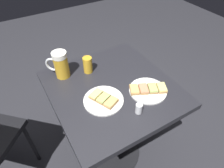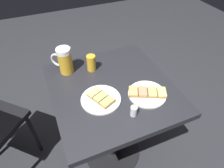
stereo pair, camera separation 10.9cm
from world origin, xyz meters
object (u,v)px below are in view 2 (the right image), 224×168
salt_shaker (134,111)px  plate_far (101,99)px  plate_near (147,93)px  beer_mug (64,61)px  beer_glass_small (91,63)px

salt_shaker → plate_far: bearing=126.2°
plate_near → beer_mug: (-0.36, 0.37, 0.07)m
plate_far → salt_shaker: salt_shaker is taller
beer_mug → beer_glass_small: 0.16m
beer_mug → beer_glass_small: size_ratio=1.62×
beer_glass_small → salt_shaker: 0.42m
plate_far → beer_mug: 0.33m
plate_far → beer_glass_small: bearing=81.9°
plate_near → plate_far: same height
plate_near → beer_mug: beer_mug is taller
beer_glass_small → plate_near: bearing=-57.3°
salt_shaker → plate_near: bearing=35.4°
beer_mug → salt_shaker: bearing=-63.9°
beer_mug → plate_far: bearing=-69.8°
beer_mug → beer_glass_small: bearing=-16.1°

